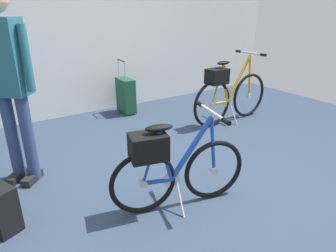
{
  "coord_description": "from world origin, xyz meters",
  "views": [
    {
      "loc": [
        -1.48,
        -1.87,
        1.56
      ],
      "look_at": [
        -0.09,
        0.26,
        0.55
      ],
      "focal_mm": 32.16,
      "sensor_mm": 36.0,
      "label": 1
    }
  ],
  "objects_px": {
    "visitor_near_wall": "(8,77)",
    "rolling_suitcase": "(126,95)",
    "folding_bike_foreground": "(171,165)",
    "display_bike_left": "(229,93)"
  },
  "relations": [
    {
      "from": "rolling_suitcase",
      "to": "folding_bike_foreground",
      "type": "bearing_deg",
      "value": -107.18
    },
    {
      "from": "folding_bike_foreground",
      "to": "rolling_suitcase",
      "type": "relative_size",
      "value": 1.37
    },
    {
      "from": "visitor_near_wall",
      "to": "rolling_suitcase",
      "type": "bearing_deg",
      "value": 36.96
    },
    {
      "from": "display_bike_left",
      "to": "rolling_suitcase",
      "type": "bearing_deg",
      "value": 131.4
    },
    {
      "from": "visitor_near_wall",
      "to": "rolling_suitcase",
      "type": "distance_m",
      "value": 2.21
    },
    {
      "from": "folding_bike_foreground",
      "to": "display_bike_left",
      "type": "xyz_separation_m",
      "value": [
        1.77,
        1.22,
        0.05
      ]
    },
    {
      "from": "display_bike_left",
      "to": "folding_bike_foreground",
      "type": "bearing_deg",
      "value": -145.5
    },
    {
      "from": "folding_bike_foreground",
      "to": "visitor_near_wall",
      "type": "relative_size",
      "value": 0.66
    },
    {
      "from": "display_bike_left",
      "to": "visitor_near_wall",
      "type": "distance_m",
      "value": 2.76
    },
    {
      "from": "folding_bike_foreground",
      "to": "rolling_suitcase",
      "type": "xyz_separation_m",
      "value": [
        0.74,
        2.39,
        -0.11
      ]
    }
  ]
}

